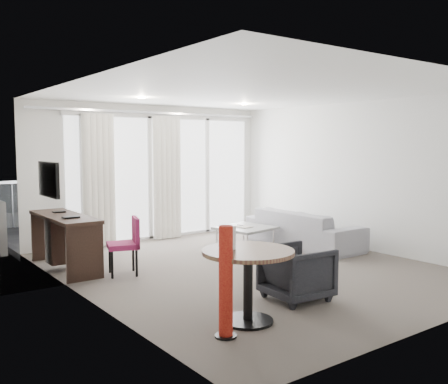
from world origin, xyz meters
TOP-DOWN VIEW (x-y plane):
  - floor at (0.00, 0.00)m, footprint 5.00×6.00m
  - ceiling at (0.00, 0.00)m, footprint 5.00×6.00m
  - wall_left at (-2.50, 0.00)m, footprint 0.00×6.00m
  - wall_right at (2.50, 0.00)m, footprint 0.00×6.00m
  - wall_front at (0.00, -3.00)m, footprint 5.00×0.00m
  - window_panel at (0.30, 2.98)m, footprint 4.00×0.02m
  - window_frame at (0.30, 2.97)m, footprint 4.10×0.06m
  - curtain_left at (-1.15, 2.82)m, footprint 0.60×0.20m
  - curtain_right at (0.25, 2.82)m, footprint 0.60×0.20m
  - curtain_track at (0.00, 2.82)m, footprint 4.80×0.04m
  - downlight_a at (-0.90, 1.60)m, footprint 0.12×0.12m
  - downlight_b at (1.20, 1.60)m, footprint 0.12×0.12m
  - desk at (-2.21, 1.57)m, footprint 0.54×1.72m
  - tv at (-2.46, 1.45)m, footprint 0.05×0.80m
  - desk_chair at (-1.66, 0.76)m, footprint 0.56×0.54m
  - round_table at (-1.44, -1.77)m, footprint 1.07×1.07m
  - menu_card at (-1.59, -1.70)m, footprint 0.13×0.07m
  - red_lamp at (-1.87, -1.96)m, footprint 0.29×0.29m
  - tub_armchair at (-0.48, -1.52)m, footprint 0.77×0.75m
  - coffee_table at (0.86, 1.13)m, footprint 1.01×1.01m
  - remote at (0.84, 1.24)m, footprint 0.08×0.16m
  - magazine at (0.81, 1.13)m, footprint 0.26×0.31m
  - sofa at (1.85, 0.67)m, footprint 0.88×2.25m
  - terrace_slab at (0.30, 4.50)m, footprint 5.60×3.00m
  - rattan_chair_a at (1.05, 3.96)m, footprint 0.72×0.72m
  - rattan_chair_b at (1.82, 5.09)m, footprint 0.58×0.58m
  - rattan_table at (1.42, 4.34)m, footprint 0.54×0.54m
  - balustrade at (0.30, 5.95)m, footprint 5.50×0.06m

SIDE VIEW (x-z plane):
  - terrace_slab at x=0.30m, z-range -0.12..0.00m
  - floor at x=0.00m, z-range 0.00..0.00m
  - coffee_table at x=0.86m, z-range 0.00..0.39m
  - rattan_table at x=1.42m, z-range 0.00..0.53m
  - tub_armchair at x=-0.48m, z-range 0.00..0.65m
  - sofa at x=1.85m, z-range 0.00..0.66m
  - remote at x=0.84m, z-range 0.35..0.37m
  - magazine at x=0.81m, z-range 0.35..0.37m
  - round_table at x=-1.44m, z-range 0.00..0.76m
  - rattan_chair_a at x=1.05m, z-range 0.00..0.80m
  - desk at x=-2.21m, z-range 0.00..0.80m
  - desk_chair at x=-1.66m, z-range 0.00..0.82m
  - rattan_chair_b at x=1.82m, z-range 0.00..0.83m
  - balustrade at x=0.30m, z-range -0.02..1.02m
  - red_lamp at x=-1.87m, z-range 0.00..1.08m
  - menu_card at x=-1.59m, z-range 0.60..0.84m
  - window_panel at x=0.30m, z-range 0.01..2.39m
  - curtain_left at x=-1.15m, z-range 0.01..2.39m
  - curtain_right at x=0.25m, z-range 0.01..2.39m
  - window_frame at x=0.30m, z-range -0.02..2.42m
  - wall_left at x=-2.50m, z-range 0.00..2.60m
  - wall_right at x=2.50m, z-range 0.00..2.60m
  - wall_front at x=0.00m, z-range 0.00..2.60m
  - tv at x=-2.46m, z-range 1.10..1.60m
  - curtain_track at x=0.00m, z-range 2.43..2.47m
  - downlight_a at x=-0.90m, z-range 2.58..2.60m
  - downlight_b at x=1.20m, z-range 2.58..2.60m
  - ceiling at x=0.00m, z-range 2.60..2.60m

